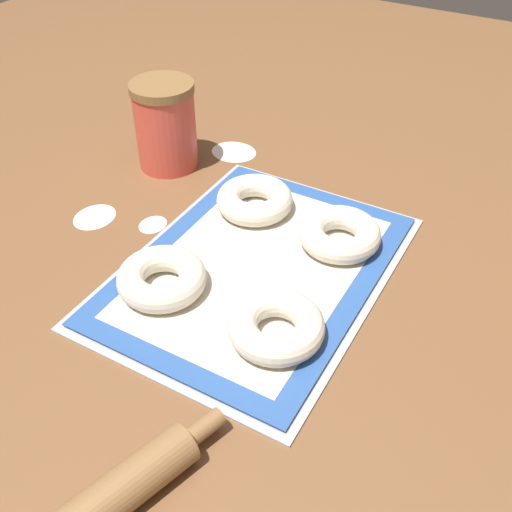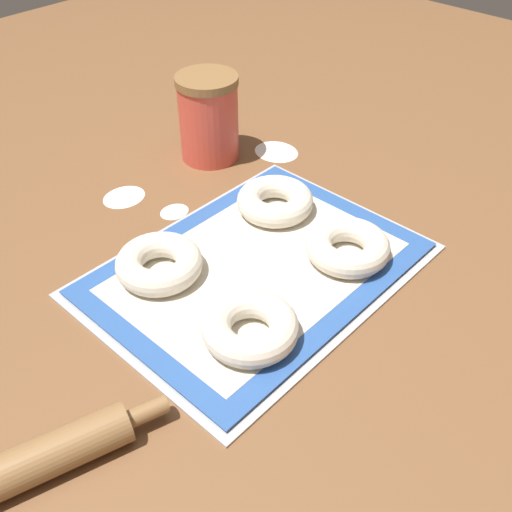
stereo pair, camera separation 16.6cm
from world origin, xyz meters
TOP-DOWN VIEW (x-y plane):
  - ground_plane at (0.00, 0.00)m, footprint 2.80×2.80m
  - baking_tray at (-0.00, 0.00)m, footprint 0.51×0.38m
  - baking_mat at (-0.00, 0.00)m, footprint 0.49×0.36m
  - bagel_front_left at (-0.12, -0.10)m, footprint 0.13×0.13m
  - bagel_front_right at (0.11, -0.09)m, footprint 0.13×0.13m
  - bagel_back_left at (-0.11, 0.10)m, footprint 0.13×0.13m
  - bagel_back_right at (0.13, 0.08)m, footprint 0.13×0.13m
  - flour_canister at (0.20, 0.31)m, footprint 0.12×0.12m
  - flour_patch_near at (-0.02, 0.32)m, footprint 0.08×0.07m
  - flour_patch_far at (0.30, 0.22)m, footprint 0.08×0.09m
  - flour_patch_side at (0.02, 0.22)m, footprint 0.05×0.05m

SIDE VIEW (x-z plane):
  - ground_plane at x=0.00m, z-range 0.00..0.00m
  - flour_patch_near at x=-0.02m, z-range 0.00..0.00m
  - flour_patch_far at x=0.30m, z-range 0.00..0.00m
  - flour_patch_side at x=0.02m, z-range 0.00..0.00m
  - baking_tray at x=0.00m, z-range 0.00..0.01m
  - baking_mat at x=0.00m, z-range 0.01..0.01m
  - bagel_front_left at x=-0.12m, z-range 0.01..0.05m
  - bagel_front_right at x=0.11m, z-range 0.01..0.05m
  - bagel_back_left at x=-0.11m, z-range 0.01..0.05m
  - bagel_back_right at x=0.13m, z-range 0.01..0.05m
  - flour_canister at x=0.20m, z-range 0.00..0.17m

